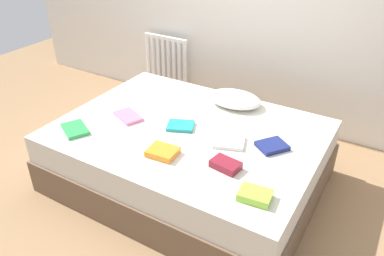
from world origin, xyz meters
name	(u,v)px	position (x,y,z in m)	size (l,w,h in m)	color
ground_plane	(189,180)	(0.00, 0.00, 0.00)	(8.00, 8.00, 0.00)	#93704C
bed	(189,156)	(0.00, 0.00, 0.25)	(2.00, 1.50, 0.50)	brown
radiator	(166,62)	(-1.03, 1.20, 0.44)	(0.54, 0.04, 0.60)	white
pillow	(235,99)	(0.12, 0.54, 0.55)	(0.46, 0.32, 0.11)	white
textbook_maroon	(226,165)	(0.47, -0.30, 0.53)	(0.19, 0.12, 0.05)	maroon
textbook_navy	(272,146)	(0.64, 0.08, 0.52)	(0.20, 0.16, 0.03)	navy
textbook_teal	(181,126)	(-0.06, -0.01, 0.51)	(0.20, 0.16, 0.03)	teal
textbook_lime	(255,195)	(0.75, -0.48, 0.52)	(0.19, 0.14, 0.05)	#8CC638
textbook_pink	(128,116)	(-0.51, -0.10, 0.51)	(0.25, 0.15, 0.02)	pink
textbook_green	(75,129)	(-0.72, -0.47, 0.51)	(0.24, 0.16, 0.03)	green
textbook_white	(229,142)	(0.35, -0.03, 0.51)	(0.22, 0.19, 0.03)	white
textbook_orange	(163,152)	(0.03, -0.39, 0.52)	(0.20, 0.16, 0.04)	orange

